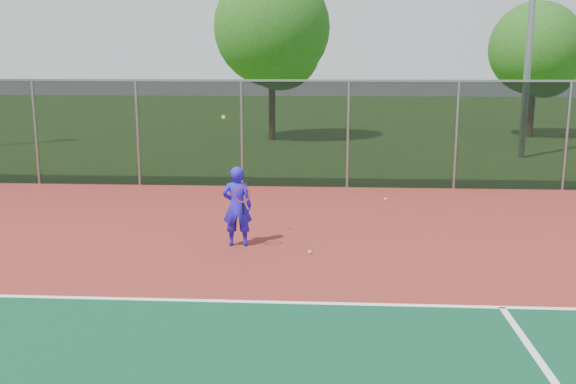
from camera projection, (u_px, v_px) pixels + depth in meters
The scene contains 7 objects.
court_apron at pixel (368, 334), 8.50m from camera, with size 30.00×20.00×0.02m, color maroon.
fence_back at pixel (348, 133), 17.96m from camera, with size 30.00×0.06×3.03m.
tennis_player at pixel (237, 206), 12.37m from camera, with size 0.60×0.62×2.52m.
practice_ball_0 at pixel (385, 199), 16.54m from camera, with size 0.07×0.07×0.07m, color #D5EE1B.
practice_ball_6 at pixel (310, 252), 11.97m from camera, with size 0.07×0.07×0.07m, color #D5EE1B.
tree_back_left at pixel (274, 33), 28.23m from camera, with size 5.14×5.14×7.55m.
tree_back_mid at pixel (538, 52), 29.47m from camera, with size 4.26×4.26×6.25m.
Camera 1 is at (-0.58, -6.00, 3.57)m, focal length 40.00 mm.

